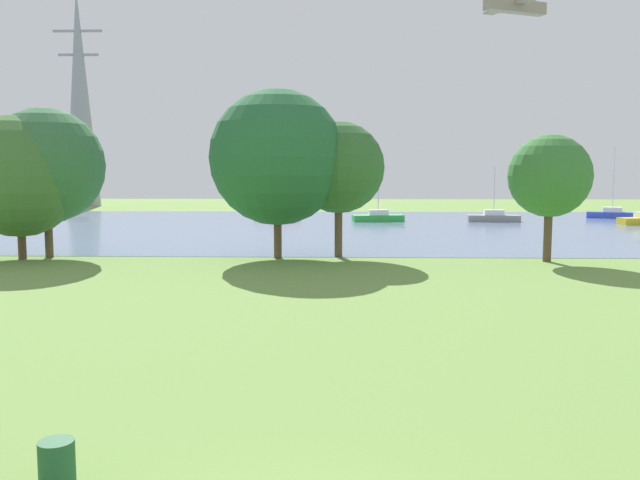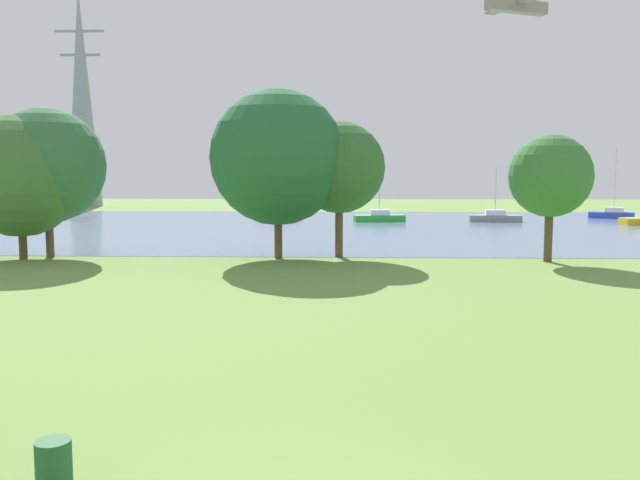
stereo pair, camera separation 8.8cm
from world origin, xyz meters
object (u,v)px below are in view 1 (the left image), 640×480
at_px(litter_bin, 57,466).
at_px(tree_mid_shore, 277,157).
at_px(tree_west_near, 46,166).
at_px(light_aircraft, 515,6).
at_px(sailboat_green, 378,217).
at_px(tree_west_far, 19,176).
at_px(sailboat_red, 278,212).
at_px(tree_east_far, 339,168).
at_px(tree_east_near, 550,176).
at_px(sailboat_blue, 612,214).
at_px(electricity_pylon, 80,98).
at_px(sailboat_gray, 494,217).

relative_size(litter_bin, tree_mid_shore, 0.09).
bearing_deg(tree_west_near, light_aircraft, 40.14).
distance_m(sailboat_green, tree_mid_shore, 27.61).
distance_m(sailboat_green, tree_west_far, 34.69).
height_order(sailboat_red, tree_east_far, tree_east_far).
bearing_deg(tree_east_near, tree_east_far, 171.73).
distance_m(sailboat_blue, sailboat_red, 33.93).
height_order(sailboat_red, tree_mid_shore, tree_mid_shore).
relative_size(sailboat_red, light_aircraft, 0.77).
xyz_separation_m(litter_bin, tree_west_far, (-13.21, 26.44, 4.20)).
xyz_separation_m(tree_west_near, tree_mid_shore, (12.96, 0.15, 0.46)).
height_order(tree_west_far, tree_mid_shore, tree_mid_shore).
xyz_separation_m(sailboat_green, tree_east_near, (7.63, -27.18, 4.15)).
bearing_deg(litter_bin, electricity_pylon, 110.80).
relative_size(sailboat_red, sailboat_gray, 1.22).
distance_m(sailboat_red, tree_mid_shore, 32.61).
xyz_separation_m(tree_west_near, tree_east_far, (16.36, 0.80, -0.10)).
bearing_deg(tree_west_far, sailboat_red, 71.44).
xyz_separation_m(tree_west_far, electricity_pylon, (-16.38, 51.47, 9.55)).
height_order(litter_bin, tree_mid_shore, tree_mid_shore).
bearing_deg(litter_bin, sailboat_gray, 70.66).
bearing_deg(tree_mid_shore, tree_west_near, -179.35).
relative_size(tree_east_far, electricity_pylon, 0.27).
xyz_separation_m(sailboat_red, tree_mid_shore, (3.03, -32.05, 5.16)).
distance_m(sailboat_gray, tree_east_far, 29.90).
distance_m(sailboat_blue, light_aircraft, 22.85).
xyz_separation_m(sailboat_blue, sailboat_red, (-33.92, 0.95, -0.01)).
bearing_deg(tree_east_far, litter_bin, -98.72).
relative_size(litter_bin, sailboat_green, 0.13).
relative_size(tree_west_far, electricity_pylon, 0.28).
bearing_deg(sailboat_red, tree_east_far, -78.43).
height_order(sailboat_blue, sailboat_green, sailboat_blue).
bearing_deg(sailboat_blue, light_aircraft, -161.41).
height_order(tree_east_far, electricity_pylon, electricity_pylon).
height_order(sailboat_blue, tree_mid_shore, tree_mid_shore).
relative_size(litter_bin, electricity_pylon, 0.03).
bearing_deg(electricity_pylon, litter_bin, -69.20).
height_order(tree_west_near, tree_east_near, tree_west_near).
height_order(sailboat_red, electricity_pylon, electricity_pylon).
bearing_deg(sailboat_gray, electricity_pylon, 153.52).
height_order(litter_bin, sailboat_green, sailboat_green).
distance_m(sailboat_blue, tree_west_near, 54.05).
height_order(tree_west_near, electricity_pylon, electricity_pylon).
bearing_deg(electricity_pylon, tree_mid_shore, -58.87).
distance_m(sailboat_blue, tree_east_far, 41.28).
xyz_separation_m(tree_west_far, tree_east_near, (28.81, -0.02, 0.01)).
xyz_separation_m(sailboat_red, tree_east_far, (6.43, -31.40, 4.61)).
xyz_separation_m(sailboat_red, tree_west_near, (-9.93, -32.20, 4.70)).
height_order(sailboat_green, tree_mid_shore, tree_mid_shore).
distance_m(litter_bin, electricity_pylon, 84.47).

